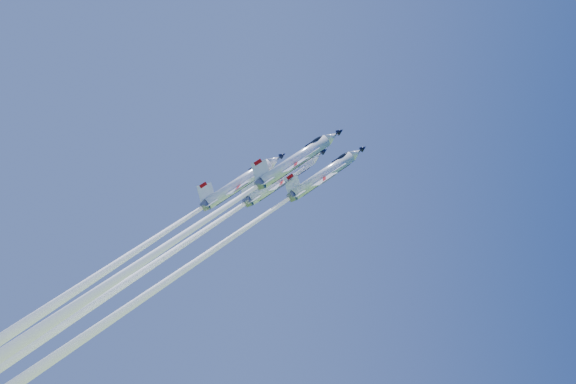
{
  "coord_description": "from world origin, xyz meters",
  "views": [
    {
      "loc": [
        -11.78,
        -100.36,
        86.63
      ],
      "look_at": [
        0.0,
        0.0,
        105.74
      ],
      "focal_mm": 40.0,
      "sensor_mm": 36.0,
      "label": 1
    }
  ],
  "objects": [
    {
      "name": "jet_right",
      "position": [
        -14.85,
        -9.13,
        98.31
      ],
      "size": [
        43.19,
        12.43,
        39.72
      ],
      "rotation": [
        0.62,
        0.14,
        -1.38
      ],
      "color": "white"
    },
    {
      "name": "jet_left",
      "position": [
        -19.35,
        5.21,
        95.7
      ],
      "size": [
        51.63,
        14.5,
        47.91
      ],
      "rotation": [
        0.62,
        0.14,
        -1.38
      ],
      "color": "white"
    },
    {
      "name": "jet_slot",
      "position": [
        -21.19,
        -3.54,
        97.03
      ],
      "size": [
        39.7,
        11.61,
        36.28
      ],
      "rotation": [
        0.62,
        0.14,
        -1.38
      ],
      "color": "white"
    },
    {
      "name": "jet_lead",
      "position": [
        -12.4,
        1.22,
        95.94
      ],
      "size": [
        49.7,
        13.83,
        46.27
      ],
      "rotation": [
        0.62,
        0.14,
        -1.38
      ],
      "color": "white"
    }
  ]
}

